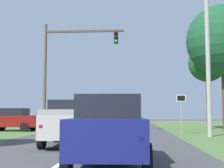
{
  "coord_description": "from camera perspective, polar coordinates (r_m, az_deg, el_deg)",
  "views": [
    {
      "loc": [
        2.09,
        -5.98,
        1.41
      ],
      "look_at": [
        0.7,
        13.9,
        3.2
      ],
      "focal_mm": 52.33,
      "sensor_mm": 36.0,
      "label": 1
    }
  ],
  "objects": [
    {
      "name": "red_suv_near",
      "position": [
        9.28,
        -0.41,
        -7.68
      ],
      "size": [
        2.21,
        4.88,
        1.88
      ],
      "color": "navy",
      "rests_on": "ground_plane"
    },
    {
      "name": "oak_tree_right",
      "position": [
        28.64,
        18.75,
        7.18
      ],
      "size": [
        5.94,
        5.94,
        10.37
      ],
      "color": "#4C351E",
      "rests_on": "ground_plane"
    },
    {
      "name": "traffic_light",
      "position": [
        25.85,
        -8.43,
        3.87
      ],
      "size": [
        6.33,
        0.4,
        8.43
      ],
      "color": "brown",
      "rests_on": "ground_plane"
    },
    {
      "name": "crossing_suv_far",
      "position": [
        27.38,
        -17.01,
        -5.88
      ],
      "size": [
        4.33,
        2.24,
        1.81
      ],
      "color": "maroon",
      "rests_on": "ground_plane"
    },
    {
      "name": "pickup_truck_lead",
      "position": [
        14.52,
        -6.97,
        -6.67
      ],
      "size": [
        2.43,
        5.17,
        1.96
      ],
      "color": "#B7B2A8",
      "rests_on": "ground_plane"
    },
    {
      "name": "keep_moving_sign",
      "position": [
        22.15,
        12.0,
        -4.13
      ],
      "size": [
        0.6,
        0.09,
        2.76
      ],
      "color": "gray",
      "rests_on": "ground_plane"
    },
    {
      "name": "utility_pole_right",
      "position": [
        21.0,
        16.41,
        4.75
      ],
      "size": [
        0.28,
        0.28,
        9.87
      ],
      "primitive_type": "cylinder",
      "color": "#9E998E",
      "rests_on": "ground_plane"
    },
    {
      "name": "extra_tree_1",
      "position": [
        31.4,
        16.31,
        3.48
      ],
      "size": [
        3.51,
        3.51,
        7.81
      ],
      "color": "#4C351E",
      "rests_on": "ground_plane"
    },
    {
      "name": "ground_plane",
      "position": [
        16.41,
        -3.39,
        -10.05
      ],
      "size": [
        120.0,
        120.0,
        0.0
      ],
      "primitive_type": "plane",
      "color": "#424244"
    }
  ]
}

